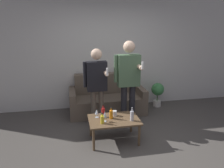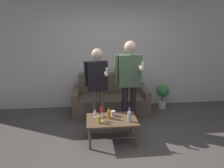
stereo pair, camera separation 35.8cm
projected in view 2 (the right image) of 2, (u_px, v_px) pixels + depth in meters
ground_plane at (126, 152)px, 3.65m from camera, size 16.00×16.00×0.00m
wall_back at (112, 53)px, 5.34m from camera, size 8.00×0.06×2.70m
couch at (110, 99)px, 5.22m from camera, size 1.75×0.80×0.90m
coffee_table at (112, 122)px, 3.90m from camera, size 0.90×0.60×0.43m
bottle_orange at (102, 112)px, 3.97m from camera, size 0.06×0.06×0.24m
bottle_green at (109, 114)px, 3.89m from camera, size 0.06×0.06×0.21m
bottle_dark at (99, 119)px, 3.72m from camera, size 0.06×0.06×0.19m
bottle_yellow at (129, 116)px, 3.77m from camera, size 0.06×0.06×0.25m
wine_glass_near at (102, 114)px, 3.78m from camera, size 0.06×0.06×0.18m
wine_glass_far at (95, 111)px, 3.95m from camera, size 0.07×0.07×0.15m
cup_on_table at (113, 113)px, 4.01m from camera, size 0.08×0.08×0.10m
person_standing_left at (97, 82)px, 4.32m from camera, size 0.46×0.41×1.61m
person_standing_right at (129, 77)px, 4.34m from camera, size 0.52×0.45×1.75m
potted_plant at (163, 93)px, 5.42m from camera, size 0.32×0.32×0.61m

